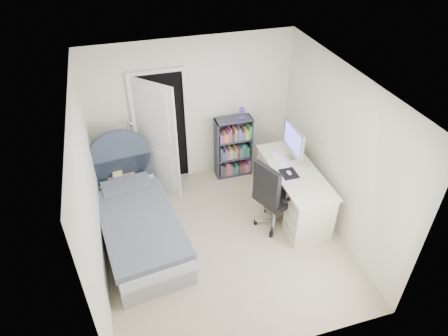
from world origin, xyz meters
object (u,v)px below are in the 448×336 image
object	(u,v)px
nightstand	(122,181)
office_chair	(273,194)
bookcase	(234,149)
floor_lamp	(134,161)
bed	(138,223)
desk	(293,188)

from	to	relation	value
nightstand	office_chair	world-z (taller)	office_chair
nightstand	bookcase	xyz separation A→B (m)	(1.99, 0.22, 0.11)
floor_lamp	office_chair	world-z (taller)	floor_lamp
bed	floor_lamp	bearing A→B (deg)	84.94
floor_lamp	desk	distance (m)	2.69
desk	nightstand	bearing A→B (deg)	158.80
bed	nightstand	size ratio (longest dim) A/B	3.65
bookcase	office_chair	world-z (taller)	bookcase
bed	desk	xyz separation A→B (m)	(2.43, -0.07, 0.14)
bed	bookcase	distance (m)	2.18
nightstand	floor_lamp	distance (m)	0.46
nightstand	floor_lamp	xyz separation A→B (m)	(0.26, 0.36, 0.12)
floor_lamp	office_chair	size ratio (longest dim) A/B	1.08
nightstand	floor_lamp	bearing A→B (deg)	54.36
bed	bookcase	world-z (taller)	bookcase
floor_lamp	bookcase	world-z (taller)	bookcase
nightstand	desk	bearing A→B (deg)	-21.20
floor_lamp	bed	bearing A→B (deg)	-95.06
bed	floor_lamp	xyz separation A→B (m)	(0.11, 1.29, 0.22)
floor_lamp	office_chair	xyz separation A→B (m)	(1.85, -1.62, 0.13)
floor_lamp	bookcase	xyz separation A→B (m)	(1.73, -0.14, -0.01)
bed	floor_lamp	distance (m)	1.31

